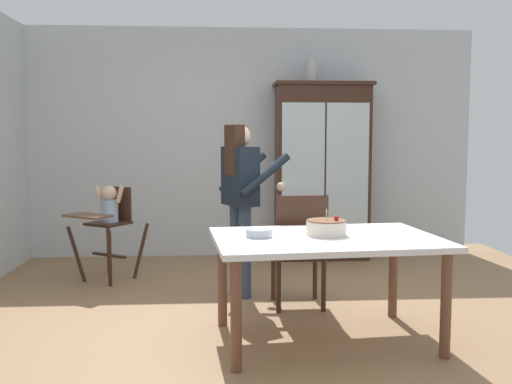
% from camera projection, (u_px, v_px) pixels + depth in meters
% --- Properties ---
extents(ground_plane, '(6.24, 6.24, 0.00)m').
position_uv_depth(ground_plane, '(270.00, 325.00, 4.31)').
color(ground_plane, '#93704C').
extents(wall_back, '(5.32, 0.06, 2.70)m').
position_uv_depth(wall_back, '(251.00, 143.00, 6.80)').
color(wall_back, silver).
rests_on(wall_back, ground_plane).
extents(china_cabinet, '(1.13, 0.48, 2.05)m').
position_uv_depth(china_cabinet, '(322.00, 171.00, 6.62)').
color(china_cabinet, '#382116').
rests_on(china_cabinet, ground_plane).
extents(ceramic_vase, '(0.13, 0.13, 0.27)m').
position_uv_depth(ceramic_vase, '(311.00, 72.00, 6.50)').
color(ceramic_vase, '#B2B7B2').
rests_on(ceramic_vase, china_cabinet).
extents(high_chair_with_toddler, '(0.79, 0.84, 0.95)m').
position_uv_depth(high_chair_with_toddler, '(109.00, 215.00, 5.62)').
color(high_chair_with_toddler, '#382116').
rests_on(high_chair_with_toddler, ground_plane).
extents(adult_person, '(0.65, 0.64, 1.53)m').
position_uv_depth(adult_person, '(241.00, 189.00, 5.03)').
color(adult_person, '#33425B').
rests_on(adult_person, ground_plane).
extents(dining_table, '(1.62, 1.18, 0.74)m').
position_uv_depth(dining_table, '(326.00, 249.00, 3.93)').
color(dining_table, silver).
rests_on(dining_table, ground_plane).
extents(birthday_cake, '(0.28, 0.28, 0.19)m').
position_uv_depth(birthday_cake, '(326.00, 228.00, 3.97)').
color(birthday_cake, beige).
rests_on(birthday_cake, dining_table).
extents(serving_bowl, '(0.18, 0.18, 0.05)m').
position_uv_depth(serving_bowl, '(259.00, 233.00, 3.90)').
color(serving_bowl, '#B2BCC6').
rests_on(serving_bowl, dining_table).
extents(dining_chair_far_side, '(0.45, 0.45, 0.96)m').
position_uv_depth(dining_chair_far_side, '(300.00, 243.00, 4.67)').
color(dining_chair_far_side, '#382116').
rests_on(dining_chair_far_side, ground_plane).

